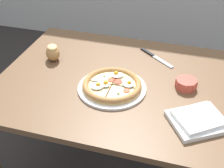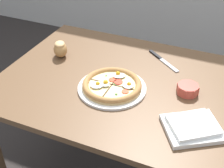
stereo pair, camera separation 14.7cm
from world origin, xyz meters
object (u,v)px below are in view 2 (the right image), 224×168
(knife_main, at_px, (163,60))
(napkin_folded, at_px, (192,127))
(pizza, at_px, (112,86))
(dining_table, at_px, (122,97))
(ramekin_bowl, at_px, (188,89))
(bread_piece_near, at_px, (60,49))

(knife_main, bearing_deg, napkin_folded, -23.22)
(pizza, height_order, knife_main, pizza)
(dining_table, relative_size, ramekin_bowl, 11.61)
(pizza, height_order, bread_piece_near, bread_piece_near)
(pizza, bearing_deg, bread_piece_near, 155.76)
(dining_table, relative_size, pizza, 3.71)
(bread_piece_near, relative_size, knife_main, 0.59)
(dining_table, relative_size, bread_piece_near, 9.87)
(napkin_folded, bearing_deg, ramekin_bowl, 106.68)
(dining_table, distance_m, ramekin_bowl, 0.34)
(ramekin_bowl, height_order, knife_main, ramekin_bowl)
(knife_main, bearing_deg, dining_table, -77.76)
(ramekin_bowl, distance_m, knife_main, 0.30)
(bread_piece_near, bearing_deg, pizza, -24.24)
(dining_table, bearing_deg, bread_piece_near, 167.56)
(pizza, bearing_deg, ramekin_bowl, 18.16)
(dining_table, height_order, knife_main, knife_main)
(pizza, xyz_separation_m, napkin_folded, (0.41, -0.13, -0.00))
(bread_piece_near, bearing_deg, ramekin_bowl, -5.04)
(napkin_folded, bearing_deg, knife_main, 118.32)
(dining_table, distance_m, napkin_folded, 0.46)
(pizza, xyz_separation_m, knife_main, (0.15, 0.35, -0.02))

